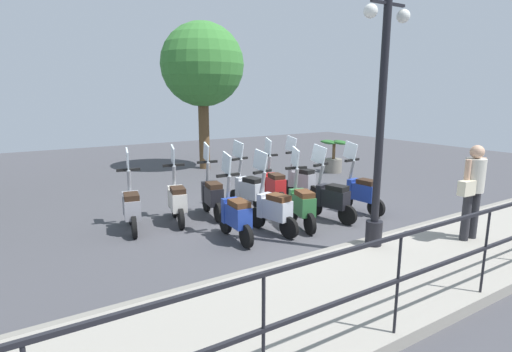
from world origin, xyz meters
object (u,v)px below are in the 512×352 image
scooter_near_1 (331,198)px  scooter_far_5 (132,206)px  scooter_far_2 (248,189)px  lamp_post_near (380,135)px  scooter_far_1 (274,185)px  pedestrian_with_bag (473,185)px  scooter_near_4 (235,214)px  scooter_near_2 (301,203)px  scooter_near_3 (273,208)px  scooter_far_0 (300,179)px  potted_palm (334,159)px  scooter_far_4 (177,199)px  tree_distant (202,66)px  scooter_near_0 (361,191)px  scooter_far_3 (212,194)px

scooter_near_1 → scooter_far_5: size_ratio=1.00×
scooter_far_2 → scooter_far_5: size_ratio=1.00×
scooter_far_2 → scooter_far_5: 2.56m
lamp_post_near → scooter_far_1: size_ratio=2.63×
pedestrian_with_bag → scooter_near_4: size_ratio=1.03×
scooter_near_1 → scooter_far_2: same height
scooter_near_1 → scooter_far_1: bearing=-1.3°
scooter_near_2 → scooter_near_3: (0.03, 0.64, 0.00)m
scooter_far_0 → scooter_far_2: bearing=86.8°
scooter_far_0 → scooter_far_2: size_ratio=1.00×
potted_palm → pedestrian_with_bag: bearing=156.4°
lamp_post_near → scooter_near_2: lamp_post_near is taller
pedestrian_with_bag → scooter_near_2: 2.94m
scooter_near_2 → scooter_near_4: 1.41m
pedestrian_with_bag → scooter_near_4: (2.38, 3.13, -0.60)m
scooter_near_1 → scooter_far_1: 1.62m
scooter_near_1 → scooter_near_4: size_ratio=1.00×
scooter_far_1 → scooter_far_4: bearing=101.4°
scooter_far_0 → tree_distant: bearing=-6.9°
scooter_far_5 → potted_palm: bearing=-61.3°
scooter_near_4 → lamp_post_near: bearing=-134.3°
scooter_far_1 → tree_distant: bearing=2.7°
pedestrian_with_bag → scooter_far_0: 4.10m
scooter_near_2 → scooter_far_1: bearing=-1.9°
scooter_near_0 → scooter_near_3: (-0.06, 2.35, 0.00)m
scooter_far_1 → lamp_post_near: bearing=-175.3°
pedestrian_with_bag → scooter_far_3: bearing=39.2°
pedestrian_with_bag → scooter_near_0: bearing=2.8°
pedestrian_with_bag → potted_palm: pedestrian_with_bag is taller
scooter_near_0 → scooter_far_1: bearing=32.5°
pedestrian_with_bag → scooter_far_0: pedestrian_with_bag is taller
scooter_near_0 → scooter_far_1: same height
potted_palm → scooter_far_1: scooter_far_1 is taller
pedestrian_with_bag → tree_distant: tree_distant is taller
scooter_near_0 → scooter_far_3: same height
potted_palm → scooter_far_4: bearing=109.8°
scooter_near_0 → scooter_near_4: (-0.01, 3.12, 0.00)m
lamp_post_near → scooter_near_1: size_ratio=2.63×
tree_distant → pedestrian_with_bag: bearing=-176.2°
scooter_far_5 → scooter_far_3: bearing=-78.4°
scooter_far_2 → scooter_far_5: (-0.02, 2.56, 0.00)m
scooter_far_0 → scooter_far_5: same height
lamp_post_near → scooter_near_1: bearing=-19.9°
scooter_near_2 → scooter_far_2: same height
scooter_near_0 → scooter_near_2: 1.72m
scooter_near_4 → scooter_far_0: 3.22m
lamp_post_near → scooter_far_3: 3.75m
scooter_near_2 → scooter_far_0: bearing=-23.4°
scooter_far_1 → scooter_far_3: (-0.06, 1.62, 0.00)m
pedestrian_with_bag → scooter_far_4: (3.86, 3.64, -0.60)m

